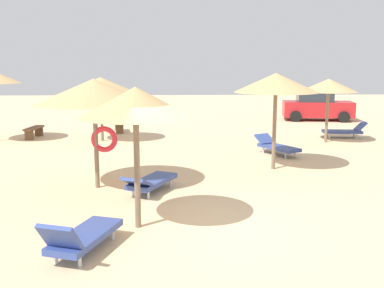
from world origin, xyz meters
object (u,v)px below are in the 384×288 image
at_px(lounger_0, 150,181).
at_px(parked_car, 317,106).
at_px(parasol_4, 136,103).
at_px(lounger_3, 345,131).
at_px(bench_1, 34,130).
at_px(lounger_2, 276,146).
at_px(lounger_4, 82,236).
at_px(parasol_2, 276,83).
at_px(bench_0, 119,125).
at_px(parasol_0, 94,92).
at_px(parasol_3, 329,86).
at_px(parasol_5, 101,84).

distance_m(lounger_0, parked_car, 17.47).
xyz_separation_m(parasol_4, lounger_3, (8.49, 10.91, -2.21)).
bearing_deg(lounger_0, bench_1, 122.03).
xyz_separation_m(lounger_2, lounger_4, (-5.39, -8.58, 0.01)).
relative_size(parasol_2, lounger_4, 1.55).
xyz_separation_m(lounger_3, bench_0, (-10.41, 2.22, 0.02)).
height_order(parasol_0, parasol_3, parasol_0).
distance_m(lounger_4, parked_car, 21.20).
bearing_deg(lounger_0, lounger_3, 45.31).
distance_m(parasol_4, parasol_5, 10.84).
relative_size(parasol_3, lounger_4, 1.38).
relative_size(parasol_5, lounger_2, 1.38).
xyz_separation_m(parasol_0, parked_car, (10.55, 14.30, -1.74)).
bearing_deg(lounger_0, lounger_2, 47.73).
distance_m(lounger_0, bench_0, 10.88).
bearing_deg(lounger_4, lounger_3, 52.49).
bearing_deg(lounger_0, parasol_0, 157.61).
bearing_deg(parasol_3, parked_car, 75.11).
bearing_deg(lounger_2, parasol_2, -105.17).
bearing_deg(bench_0, lounger_3, -12.04).
distance_m(parasol_0, parasol_3, 10.92).
xyz_separation_m(parasol_0, lounger_4, (0.44, -4.33, -2.24)).
bearing_deg(lounger_3, parked_car, 83.39).
bearing_deg(parasol_4, lounger_0, 87.33).
bearing_deg(lounger_3, lounger_0, -134.69).
distance_m(parasol_2, bench_1, 11.71).
distance_m(parasol_4, lounger_2, 8.86).
height_order(lounger_0, lounger_4, lounger_4).
relative_size(parasol_3, bench_1, 1.75).
bearing_deg(parked_car, parasol_5, -149.73).
height_order(parasol_0, lounger_0, parasol_0).
distance_m(lounger_0, bench_1, 10.68).
distance_m(lounger_3, parked_car, 6.49).
distance_m(lounger_0, lounger_2, 6.54).
bearing_deg(lounger_4, lounger_0, 75.15).
xyz_separation_m(parasol_2, parked_car, (5.34, 12.35, -1.88)).
bearing_deg(bench_0, parasol_5, -99.45).
bearing_deg(parasol_5, lounger_0, -73.14).
distance_m(parasol_3, parasol_4, 12.20).
xyz_separation_m(parasol_2, lounger_4, (-4.77, -6.28, -2.38)).
bearing_deg(parasol_0, parasol_5, 97.79).
height_order(parasol_4, lounger_3, parasol_4).
bearing_deg(parasol_4, parasol_0, 113.45).
bearing_deg(parked_car, bench_1, -158.43).
bearing_deg(parasol_0, bench_0, 93.44).
height_order(parasol_3, bench_0, parasol_3).
bearing_deg(parked_car, parasol_3, -104.89).
bearing_deg(parked_car, parasol_0, -126.41).
xyz_separation_m(parasol_3, lounger_3, (1.25, 1.08, -2.08)).
relative_size(parasol_2, bench_0, 1.95).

